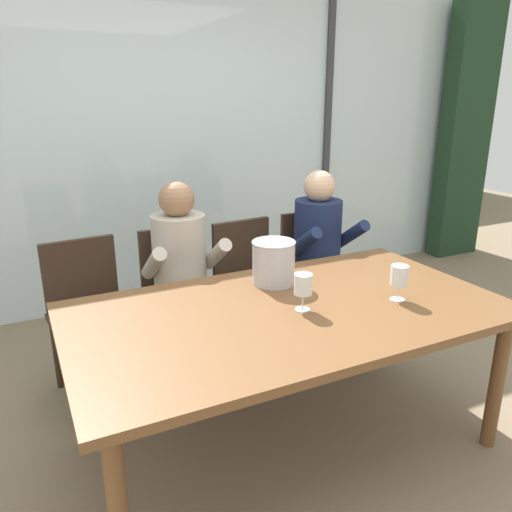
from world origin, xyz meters
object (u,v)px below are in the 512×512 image
chair_center (249,278)px  wine_glass_near_bucket (399,276)px  ice_bucket_primary (274,262)px  person_beige_jumper (184,270)px  chair_left_of_center (179,289)px  person_navy_polo (324,249)px  chair_near_curtain (88,305)px  dining_table (289,321)px  wine_glass_by_left_taster (303,286)px  chair_right_of_center (314,265)px

chair_center → wine_glass_near_bucket: bearing=-82.4°
ice_bucket_primary → person_beige_jumper: bearing=121.7°
chair_left_of_center → person_navy_polo: (0.97, -0.15, 0.17)m
person_navy_polo → ice_bucket_primary: 0.85m
chair_center → wine_glass_near_bucket: (0.26, -1.12, 0.34)m
chair_near_curtain → chair_center: 1.04m
dining_table → ice_bucket_primary: 0.38m
dining_table → ice_bucket_primary: (0.08, 0.31, 0.19)m
wine_glass_by_left_taster → person_navy_polo: bearing=51.2°
chair_center → wine_glass_near_bucket: size_ratio=5.16×
chair_center → person_navy_polo: bearing=-20.8°
wine_glass_by_left_taster → chair_center: bearing=78.0°
dining_table → chair_near_curtain: bearing=128.8°
dining_table → wine_glass_near_bucket: 0.57m
person_navy_polo → person_beige_jumper: bearing=178.2°
dining_table → chair_left_of_center: bearing=102.9°
wine_glass_by_left_taster → wine_glass_near_bucket: bearing=-12.1°
chair_center → person_beige_jumper: (-0.49, -0.14, 0.17)m
person_beige_jumper → wine_glass_by_left_taster: (0.27, -0.88, 0.16)m
person_beige_jumper → chair_right_of_center: bearing=8.5°
chair_center → wine_glass_by_left_taster: size_ratio=5.16×
wine_glass_near_bucket → person_beige_jumper: bearing=127.3°
chair_right_of_center → wine_glass_near_bucket: size_ratio=5.16×
dining_table → wine_glass_by_left_taster: size_ratio=11.57×
dining_table → wine_glass_near_bucket: (0.51, -0.15, 0.19)m
chair_near_curtain → chair_right_of_center: 1.56m
chair_near_curtain → ice_bucket_primary: bearing=-42.7°
chair_center → chair_left_of_center: bearing=172.7°
wine_glass_near_bucket → wine_glass_by_left_taster: bearing=167.9°
chair_near_curtain → person_navy_polo: person_navy_polo is taller
person_navy_polo → chair_right_of_center: bearing=76.8°
chair_center → chair_right_of_center: (0.52, 0.03, 0.00)m
dining_table → chair_near_curtain: chair_near_curtain is taller
chair_right_of_center → ice_bucket_primary: (-0.70, -0.68, 0.33)m
dining_table → chair_right_of_center: (0.78, 0.99, -0.15)m
chair_left_of_center → chair_right_of_center: (1.00, 0.01, 0.00)m
wine_glass_near_bucket → chair_center: bearing=102.9°
dining_table → wine_glass_near_bucket: wine_glass_near_bucket is taller
chair_right_of_center → wine_glass_by_left_taster: 1.32m
person_beige_jumper → wine_glass_by_left_taster: 0.93m
chair_left_of_center → person_beige_jumper: bearing=-93.1°
chair_center → person_navy_polo: person_navy_polo is taller
dining_table → chair_center: (0.26, 0.97, -0.15)m
chair_near_curtain → chair_left_of_center: 0.55m
chair_near_curtain → dining_table: bearing=-56.8°
chair_near_curtain → person_navy_polo: size_ratio=0.74×
wine_glass_by_left_taster → wine_glass_near_bucket: (0.47, -0.10, 0.00)m
chair_near_curtain → chair_center: same height
chair_left_of_center → chair_right_of_center: same height
wine_glass_near_bucket → chair_near_curtain: bearing=139.1°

